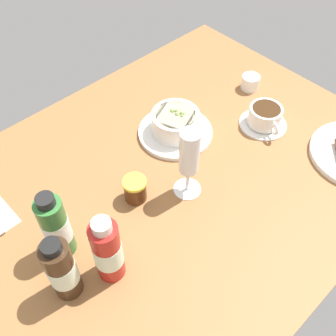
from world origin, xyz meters
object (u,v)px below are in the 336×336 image
Objects in this scene: coffee_cup at (265,117)px; sauce_bottle_green at (56,227)px; wine_glass at (189,156)px; sauce_bottle_brown at (62,270)px; sauce_bottle_red at (108,251)px; jam_jar at (135,189)px; porridge_bowl at (175,125)px; creamer_jug at (250,82)px.

coffee_cup is 0.73× the size of sauce_bottle_green.
sauce_bottle_green is at bearing -12.94° from wine_glass.
sauce_bottle_brown is at bearing 63.30° from sauce_bottle_green.
wine_glass reaches higher than sauce_bottle_brown.
sauce_bottle_brown is at bearing -18.69° from sauce_bottle_red.
wine_glass reaches higher than jam_jar.
sauce_bottle_brown is at bearing 2.57° from coffee_cup.
sauce_bottle_green is (40.23, 8.31, 4.84)cm from porridge_bowl.
sauce_bottle_red is (65.32, 18.27, 5.99)cm from creamer_jug.
sauce_bottle_green reaches higher than sauce_bottle_brown.
jam_jar is 0.35× the size of sauce_bottle_brown.
sauce_bottle_green is (59.89, -5.32, 5.37)cm from coffee_cup.
sauce_bottle_red reaches higher than porridge_bowl.
jam_jar is (50.12, 7.60, 0.86)cm from creamer_jug.
creamer_jug is 0.32× the size of wine_glass.
sauce_bottle_red is (55.73, 5.68, 5.35)cm from coffee_cup.
porridge_bowl is 1.09× the size of sauce_bottle_red.
creamer_jug is 0.34× the size of sauce_bottle_red.
sauce_bottle_red is at bearing 5.82° from coffee_cup.
jam_jar reaches higher than creamer_jug.
porridge_bowl is 3.25× the size of jam_jar.
sauce_bottle_red is at bearing 110.72° from sauce_bottle_green.
wine_glass is (39.85, 14.08, 9.62)cm from creamer_jug.
jam_jar is 19.27cm from sauce_bottle_red.
jam_jar is at bearing -161.49° from sauce_bottle_brown.
porridge_bowl reaches higher than jam_jar.
wine_glass is 30.62cm from sauce_bottle_green.
porridge_bowl is 29.30cm from creamer_jug.
porridge_bowl is at bearing -151.83° from sauce_bottle_red.
creamer_jug is 43.35cm from wine_glass.
jam_jar is at bearing 179.01° from sauce_bottle_green.
sauce_bottle_brown reaches higher than coffee_cup.
sauce_bottle_brown is 0.96× the size of sauce_bottle_green.
sauce_bottle_green reaches higher than jam_jar.
sauce_bottle_red reaches higher than sauce_bottle_brown.
coffee_cup is (-19.67, 13.64, -0.53)cm from porridge_bowl.
creamer_jug is 68.09cm from sauce_bottle_red.
jam_jar is at bearing -144.94° from sauce_bottle_red.
porridge_bowl is at bearing -34.74° from coffee_cup.
sauce_bottle_green is at bearing -69.28° from sauce_bottle_red.
sauce_bottle_green is (29.63, -6.81, -3.61)cm from wine_glass.
creamer_jug is at bearing -127.29° from coffee_cup.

